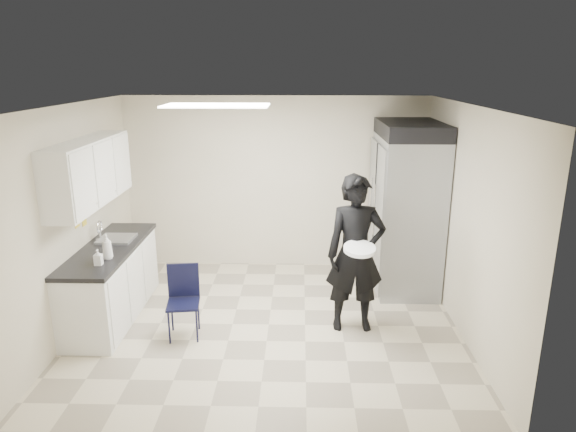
{
  "coord_description": "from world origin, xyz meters",
  "views": [
    {
      "loc": [
        0.37,
        -5.58,
        3.0
      ],
      "look_at": [
        0.23,
        0.2,
        1.31
      ],
      "focal_mm": 32.0,
      "sensor_mm": 36.0,
      "label": 1
    }
  ],
  "objects_px": {
    "commercial_fridge": "(406,213)",
    "man_tuxedo": "(356,254)",
    "folding_chair": "(183,304)",
    "lower_counter": "(112,283)"
  },
  "relations": [
    {
      "from": "lower_counter",
      "to": "man_tuxedo",
      "type": "height_order",
      "value": "man_tuxedo"
    },
    {
      "from": "folding_chair",
      "to": "man_tuxedo",
      "type": "bearing_deg",
      "value": 0.37
    },
    {
      "from": "commercial_fridge",
      "to": "man_tuxedo",
      "type": "distance_m",
      "value": 1.54
    },
    {
      "from": "man_tuxedo",
      "to": "lower_counter",
      "type": "bearing_deg",
      "value": 172.25
    },
    {
      "from": "commercial_fridge",
      "to": "folding_chair",
      "type": "relative_size",
      "value": 2.59
    },
    {
      "from": "lower_counter",
      "to": "man_tuxedo",
      "type": "distance_m",
      "value": 3.01
    },
    {
      "from": "commercial_fridge",
      "to": "man_tuxedo",
      "type": "bearing_deg",
      "value": -122.18
    },
    {
      "from": "man_tuxedo",
      "to": "folding_chair",
      "type": "bearing_deg",
      "value": -175.46
    },
    {
      "from": "commercial_fridge",
      "to": "folding_chair",
      "type": "height_order",
      "value": "commercial_fridge"
    },
    {
      "from": "lower_counter",
      "to": "folding_chair",
      "type": "height_order",
      "value": "lower_counter"
    }
  ]
}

